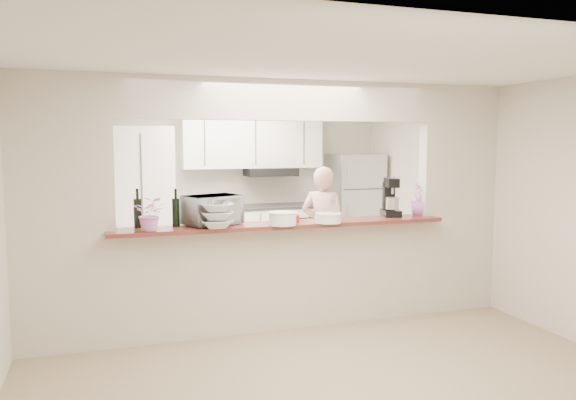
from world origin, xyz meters
name	(u,v)px	position (x,y,z in m)	size (l,w,h in m)	color
floor	(283,327)	(0.00, 0.00, 0.00)	(6.00, 6.00, 0.00)	gray
tile_overlay	(245,289)	(0.00, 1.55, 0.01)	(5.00, 2.90, 0.01)	beige
partition	(282,183)	(0.00, 0.00, 1.48)	(5.00, 0.15, 2.50)	beige
bar_counter	(283,272)	(0.00, 0.00, 0.58)	(3.40, 0.38, 1.09)	beige
kitchen_cabinets	(212,205)	(-0.19, 2.72, 0.97)	(3.15, 0.62, 2.25)	white
refrigerator	(354,208)	(2.05, 2.65, 0.85)	(0.75, 0.70, 1.70)	#BABAC0
flower_left	(151,214)	(-1.30, -0.15, 1.25)	(0.28, 0.24, 0.31)	#C669AF
wine_bottle_a	(176,212)	(-1.05, 0.05, 1.23)	(0.07, 0.07, 0.36)	black
wine_bottle_b	(138,213)	(-1.40, 0.07, 1.23)	(0.07, 0.07, 0.37)	black
toaster_oven	(212,210)	(-0.70, 0.05, 1.23)	(0.52, 0.35, 0.29)	#9D9DA1
serving_bowls	(217,216)	(-0.70, -0.17, 1.20)	(0.31, 0.31, 0.23)	white
plate_stack_a	(282,218)	(-0.06, -0.19, 1.15)	(0.28, 0.28, 0.13)	white
plate_stack_b	(328,218)	(0.42, -0.19, 1.14)	(0.27, 0.27, 0.09)	white
red_bowl	(292,218)	(0.09, -0.03, 1.13)	(0.16, 0.16, 0.07)	maroon
tan_bowl	(285,217)	(0.05, 0.08, 1.12)	(0.15, 0.15, 0.07)	#CCB790
utensil_caddy	(330,213)	(0.45, -0.15, 1.18)	(0.27, 0.19, 0.23)	silver
stand_mixer	(391,199)	(1.25, 0.06, 1.28)	(0.24, 0.31, 0.41)	black
flower_right	(419,198)	(1.60, 0.05, 1.27)	(0.21, 0.21, 0.37)	#9E60B3
person	(323,230)	(0.93, 1.18, 0.79)	(0.58, 0.38, 1.58)	tan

